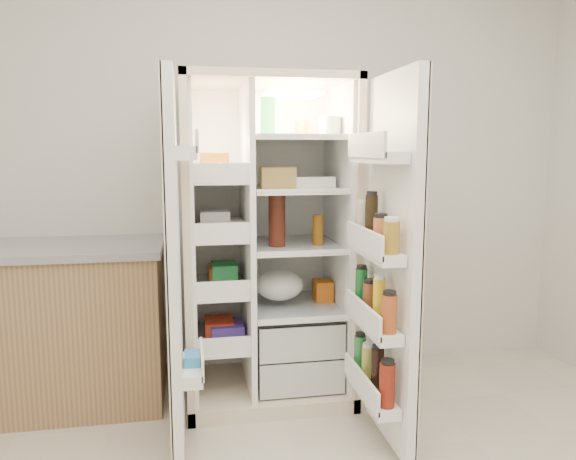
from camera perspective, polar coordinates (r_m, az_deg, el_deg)
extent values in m
cube|color=silver|center=(3.43, -2.77, 7.31)|extent=(4.00, 0.02, 2.70)
cube|color=beige|center=(3.40, -3.04, -0.32)|extent=(0.92, 0.04, 1.80)
cube|color=beige|center=(3.05, -10.48, -1.46)|extent=(0.04, 0.70, 1.80)
cube|color=beige|center=(3.17, 5.65, -0.99)|extent=(0.04, 0.70, 1.80)
cube|color=beige|center=(3.06, -2.35, 15.26)|extent=(0.92, 0.70, 0.04)
cube|color=beige|center=(3.33, -2.17, -15.98)|extent=(0.92, 0.70, 0.08)
cube|color=white|center=(3.37, -2.98, -0.06)|extent=(0.84, 0.02, 1.68)
cube|color=white|center=(3.04, -9.92, -1.08)|extent=(0.02, 0.62, 1.68)
cube|color=white|center=(3.16, 5.13, -0.65)|extent=(0.02, 0.62, 1.68)
cube|color=white|center=(3.06, -4.30, -0.92)|extent=(0.03, 0.62, 1.68)
cube|color=silver|center=(3.28, 0.63, -13.63)|extent=(0.47, 0.52, 0.19)
cube|color=silver|center=(3.21, 0.64, -10.31)|extent=(0.47, 0.52, 0.19)
cube|color=#FFD18C|center=(3.12, 0.42, 14.01)|extent=(0.30, 0.30, 0.02)
cube|color=white|center=(3.19, -7.01, -11.16)|extent=(0.28, 0.58, 0.02)
cube|color=white|center=(3.10, -7.10, -5.93)|extent=(0.28, 0.58, 0.02)
cube|color=white|center=(3.04, -7.21, -0.45)|extent=(0.28, 0.58, 0.02)
cube|color=white|center=(3.01, -7.31, 5.20)|extent=(0.28, 0.58, 0.02)
cube|color=silver|center=(3.19, 0.57, -7.90)|extent=(0.49, 0.58, 0.01)
cube|color=silver|center=(3.11, 0.58, -1.51)|extent=(0.49, 0.58, 0.01)
cube|color=silver|center=(3.07, 0.59, 4.39)|extent=(0.49, 0.58, 0.02)
cube|color=silver|center=(3.06, 0.60, 9.63)|extent=(0.49, 0.58, 0.02)
cube|color=red|center=(3.17, -7.03, -10.13)|extent=(0.16, 0.20, 0.10)
cube|color=#278F45|center=(3.09, -7.13, -4.67)|extent=(0.14, 0.18, 0.12)
cube|color=silver|center=(3.04, -7.22, 0.39)|extent=(0.20, 0.22, 0.07)
cube|color=orange|center=(3.01, -7.34, 6.72)|extent=(0.15, 0.16, 0.14)
cube|color=#5138A8|center=(3.17, -7.02, -10.22)|extent=(0.18, 0.20, 0.09)
cube|color=#CA5523|center=(3.09, -7.12, -4.85)|extent=(0.14, 0.18, 0.10)
cube|color=white|center=(3.03, -7.23, 0.86)|extent=(0.16, 0.16, 0.12)
sphere|color=orange|center=(3.21, -1.36, -15.29)|extent=(0.07, 0.07, 0.07)
sphere|color=orange|center=(3.26, 0.14, -14.91)|extent=(0.07, 0.07, 0.07)
sphere|color=orange|center=(3.24, 2.07, -15.05)|extent=(0.07, 0.07, 0.07)
sphere|color=orange|center=(3.34, -0.88, -14.29)|extent=(0.07, 0.07, 0.07)
sphere|color=orange|center=(3.34, 0.93, -14.30)|extent=(0.07, 0.07, 0.07)
sphere|color=orange|center=(3.33, 2.81, -14.42)|extent=(0.07, 0.07, 0.07)
ellipsoid|color=#3C7025|center=(3.22, 0.57, -9.95)|extent=(0.26, 0.24, 0.11)
cylinder|color=#46190F|center=(2.99, -1.17, 1.04)|extent=(0.09, 0.09, 0.29)
cylinder|color=brown|center=(3.04, 3.15, 0.01)|extent=(0.06, 0.06, 0.17)
cube|color=green|center=(3.01, -2.14, 11.76)|extent=(0.07, 0.07, 0.21)
cylinder|color=silver|center=(3.02, 4.44, 10.76)|extent=(0.11, 0.11, 0.10)
cylinder|color=#AE6628|center=(3.14, 1.42, 10.56)|extent=(0.07, 0.07, 0.09)
cube|color=white|center=(3.02, 2.63, 5.01)|extent=(0.23, 0.10, 0.06)
cube|color=#9E7F3F|center=(2.96, -1.07, 5.49)|extent=(0.19, 0.10, 0.11)
ellipsoid|color=silver|center=(3.13, -0.89, -6.41)|extent=(0.27, 0.25, 0.17)
cube|color=orange|center=(3.24, 3.67, -6.36)|extent=(0.10, 0.12, 0.12)
cube|color=white|center=(2.51, -11.86, -3.62)|extent=(0.05, 0.40, 1.72)
cube|color=beige|center=(2.51, -12.43, -3.63)|extent=(0.01, 0.40, 1.72)
cube|color=white|center=(2.65, -9.96, -14.20)|extent=(0.09, 0.32, 0.06)
cube|color=white|center=(2.45, -10.56, 7.92)|extent=(0.09, 0.32, 0.06)
cube|color=#338CCC|center=(2.64, -9.98, -13.60)|extent=(0.07, 0.12, 0.10)
cube|color=white|center=(2.59, 10.83, -3.21)|extent=(0.05, 0.58, 1.72)
cube|color=beige|center=(2.60, 11.34, -3.18)|extent=(0.01, 0.58, 1.72)
cube|color=white|center=(2.76, 8.73, -16.42)|extent=(0.11, 0.50, 0.05)
cube|color=white|center=(2.64, 8.90, -9.69)|extent=(0.11, 0.50, 0.05)
cube|color=white|center=(2.55, 9.08, -2.20)|extent=(0.11, 0.50, 0.05)
cube|color=white|center=(2.51, 9.30, 7.51)|extent=(0.11, 0.50, 0.05)
cylinder|color=maroon|center=(2.54, 10.32, -15.66)|extent=(0.07, 0.07, 0.20)
cylinder|color=black|center=(2.65, 9.31, -14.37)|extent=(0.06, 0.06, 0.22)
cylinder|color=#99A336|center=(2.77, 8.37, -13.75)|extent=(0.06, 0.06, 0.18)
cylinder|color=#297C3A|center=(2.88, 7.53, -12.72)|extent=(0.06, 0.06, 0.19)
cylinder|color=#A9461C|center=(2.43, 10.53, -8.63)|extent=(0.07, 0.07, 0.17)
cylinder|color=yellow|center=(2.54, 9.49, -7.37)|extent=(0.06, 0.06, 0.21)
cylinder|color=brown|center=(2.66, 8.52, -7.16)|extent=(0.07, 0.07, 0.16)
cylinder|color=#166327|center=(2.78, 7.66, -6.06)|extent=(0.06, 0.06, 0.20)
cylinder|color=olive|center=(2.35, 10.74, -0.79)|extent=(0.07, 0.07, 0.14)
cylinder|color=#C95F33|center=(2.47, 9.66, -0.32)|extent=(0.07, 0.07, 0.14)
cylinder|color=black|center=(2.59, 8.71, 1.09)|extent=(0.06, 0.06, 0.23)
cylinder|color=beige|center=(2.71, 7.80, 0.92)|extent=(0.06, 0.06, 0.18)
cube|color=#9A744D|center=(3.33, -23.55, -9.49)|extent=(1.20, 0.62, 0.86)
cube|color=gray|center=(3.23, -24.02, -1.82)|extent=(1.24, 0.66, 0.04)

